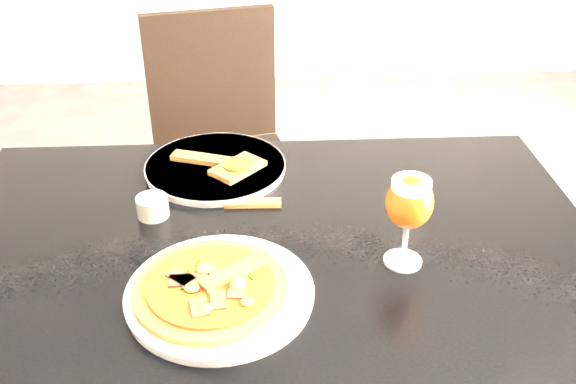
{
  "coord_description": "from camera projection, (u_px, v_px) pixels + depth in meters",
  "views": [
    {
      "loc": [
        -0.05,
        -0.61,
        1.43
      ],
      "look_at": [
        0.01,
        0.36,
        0.83
      ],
      "focal_mm": 40.0,
      "sensor_mm": 36.0,
      "label": 1
    }
  ],
  "objects": [
    {
      "name": "dining_table",
      "position": [
        271.0,
        283.0,
        1.2
      ],
      "size": [
        1.21,
        0.81,
        0.75
      ],
      "rotation": [
        0.0,
        0.0,
        -0.01
      ],
      "color": "black",
      "rests_on": "ground"
    },
    {
      "name": "chair_far",
      "position": [
        222.0,
        152.0,
        1.98
      ],
      "size": [
        0.49,
        0.49,
        0.9
      ],
      "rotation": [
        0.0,
        0.0,
        0.21
      ],
      "color": "black",
      "rests_on": "ground"
    },
    {
      "name": "plate_main",
      "position": [
        220.0,
        294.0,
        1.02
      ],
      "size": [
        0.3,
        0.3,
        0.02
      ],
      "primitive_type": "cylinder",
      "rotation": [
        0.0,
        0.0,
        0.01
      ],
      "color": "white",
      "rests_on": "dining_table"
    },
    {
      "name": "pizza",
      "position": [
        211.0,
        286.0,
        1.01
      ],
      "size": [
        0.25,
        0.25,
        0.03
      ],
      "rotation": [
        0.0,
        0.0,
        0.32
      ],
      "color": "#9A5925",
      "rests_on": "plate_main"
    },
    {
      "name": "plate_second",
      "position": [
        216.0,
        167.0,
        1.37
      ],
      "size": [
        0.34,
        0.34,
        0.02
      ],
      "primitive_type": "cylinder",
      "rotation": [
        0.0,
        0.0,
        -0.16
      ],
      "color": "white",
      "rests_on": "dining_table"
    },
    {
      "name": "crust_scraps",
      "position": [
        226.0,
        164.0,
        1.35
      ],
      "size": [
        0.21,
        0.14,
        0.02
      ],
      "rotation": [
        0.0,
        0.0,
        0.1
      ],
      "color": "#9A5925",
      "rests_on": "plate_second"
    },
    {
      "name": "loose_crust",
      "position": [
        253.0,
        203.0,
        1.25
      ],
      "size": [
        0.11,
        0.03,
        0.01
      ],
      "primitive_type": "cube",
      "rotation": [
        0.0,
        0.0,
        -0.04
      ],
      "color": "#9A5925",
      "rests_on": "dining_table"
    },
    {
      "name": "sauce_cup",
      "position": [
        152.0,
        206.0,
        1.21
      ],
      "size": [
        0.06,
        0.06,
        0.04
      ],
      "color": "#B4B1A2",
      "rests_on": "dining_table"
    },
    {
      "name": "beer_glass",
      "position": [
        409.0,
        203.0,
        1.04
      ],
      "size": [
        0.08,
        0.08,
        0.17
      ],
      "color": "silver",
      "rests_on": "dining_table"
    }
  ]
}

